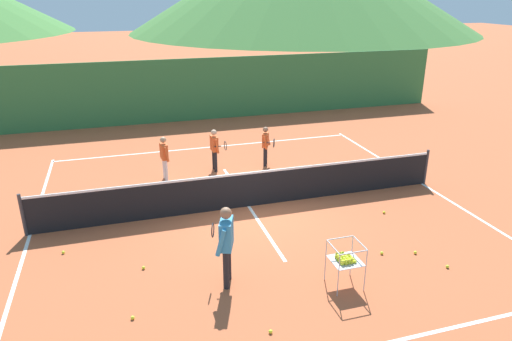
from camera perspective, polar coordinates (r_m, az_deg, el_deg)
The scene contains 20 objects.
ground_plane at distance 12.40m, azimuth -0.91°, elevation -4.40°, with size 120.00×120.00×0.00m, color #B25633.
line_baseline_far at distance 17.12m, azimuth -5.72°, elevation 2.87°, with size 10.70×0.08×0.01m, color white.
line_sideline_west at distance 12.24m, azimuth -25.96°, elevation -7.08°, with size 0.08×10.81×0.01m, color white.
line_sideline_east at distance 14.66m, azimuth 19.63°, elevation -1.52°, with size 0.08×10.81×0.01m, color white.
line_service_center at distance 12.40m, azimuth -0.91°, elevation -4.39°, with size 0.08×5.68×0.01m, color white.
tennis_net at distance 12.19m, azimuth -0.92°, elevation -2.28°, with size 10.92×0.08×1.05m.
instructor at distance 8.88m, azimuth -3.69°, elevation -8.35°, with size 0.47×0.82×1.64m.
student_0 at distance 14.11m, azimuth -11.18°, elevation 1.97°, with size 0.24×0.54×1.34m.
student_1 at distance 14.63m, azimuth -5.08°, elevation 2.99°, with size 0.42×0.63×1.34m.
student_2 at distance 15.04m, azimuth 1.21°, elevation 3.46°, with size 0.41×0.71×1.29m.
ball_cart at distance 9.16m, azimuth 10.85°, elevation -10.58°, with size 0.58×0.58×0.90m.
tennis_ball_0 at distance 8.23m, azimuth 1.80°, elevation -19.12°, with size 0.07×0.07×0.07m, color yellow.
tennis_ball_1 at distance 10.84m, azimuth 18.93°, elevation -9.48°, with size 0.07×0.07×0.07m, color yellow.
tennis_ball_2 at distance 10.61m, azimuth 15.16°, elevation -9.73°, with size 0.07×0.07×0.07m, color yellow.
tennis_ball_3 at distance 10.04m, azimuth -13.63°, elevation -11.50°, with size 0.07×0.07×0.07m, color yellow.
tennis_ball_4 at distance 10.58m, azimuth 22.41°, elevation -10.82°, with size 0.07×0.07×0.07m, color yellow.
tennis_ball_5 at distance 11.11m, azimuth -22.54°, elevation -9.24°, with size 0.07×0.07×0.07m, color yellow.
tennis_ball_7 at distance 12.44m, azimuth 15.42°, elevation -4.95°, with size 0.07×0.07×0.07m, color yellow.
tennis_ball_8 at distance 8.77m, azimuth -14.88°, elevation -17.03°, with size 0.07×0.07×0.07m, color yellow.
windscreen_fence at distance 20.56m, azimuth -8.09°, elevation 9.73°, with size 23.53×0.08×2.68m, color #33753D.
Camera 1 is at (-3.05, -10.76, 5.36)m, focal length 32.65 mm.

